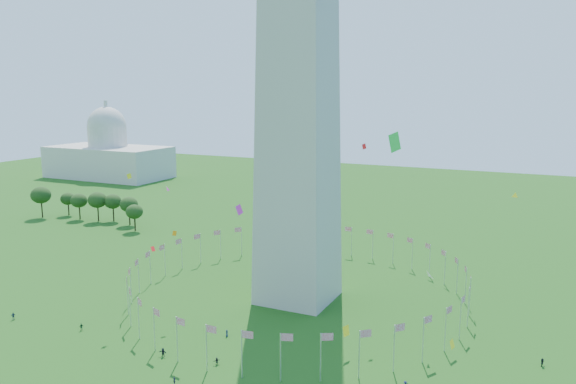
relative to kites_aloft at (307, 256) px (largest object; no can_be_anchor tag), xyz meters
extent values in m
cylinder|color=silver|center=(26.48, 25.62, -14.99)|extent=(0.24, 0.24, 9.00)
cylinder|color=silver|center=(25.87, 32.57, -14.99)|extent=(0.24, 0.24, 9.00)
cylinder|color=silver|center=(24.07, 39.30, -14.99)|extent=(0.24, 0.24, 9.00)
cylinder|color=silver|center=(21.12, 45.62, -14.99)|extent=(0.24, 0.24, 9.00)
cylinder|color=silver|center=(17.12, 51.34, -14.99)|extent=(0.24, 0.24, 9.00)
cylinder|color=silver|center=(12.19, 56.27, -14.99)|extent=(0.24, 0.24, 9.00)
cylinder|color=silver|center=(6.48, 60.26, -14.99)|extent=(0.24, 0.24, 9.00)
cylinder|color=silver|center=(0.16, 63.21, -14.99)|extent=(0.24, 0.24, 9.00)
cylinder|color=silver|center=(-6.57, 65.02, -14.99)|extent=(0.24, 0.24, 9.00)
cylinder|color=silver|center=(-13.52, 65.62, -14.99)|extent=(0.24, 0.24, 9.00)
cylinder|color=silver|center=(-20.46, 65.02, -14.99)|extent=(0.24, 0.24, 9.00)
cylinder|color=silver|center=(-27.20, 63.21, -14.99)|extent=(0.24, 0.24, 9.00)
cylinder|color=silver|center=(-33.52, 60.26, -14.99)|extent=(0.24, 0.24, 9.00)
cylinder|color=silver|center=(-39.23, 56.27, -14.99)|extent=(0.24, 0.24, 9.00)
cylinder|color=silver|center=(-44.16, 51.34, -14.99)|extent=(0.24, 0.24, 9.00)
cylinder|color=silver|center=(-48.16, 45.62, -14.99)|extent=(0.24, 0.24, 9.00)
cylinder|color=silver|center=(-51.11, 39.30, -14.99)|extent=(0.24, 0.24, 9.00)
cylinder|color=silver|center=(-52.91, 32.57, -14.99)|extent=(0.24, 0.24, 9.00)
cylinder|color=silver|center=(-53.52, 25.62, -14.99)|extent=(0.24, 0.24, 9.00)
cylinder|color=silver|center=(-52.91, 18.68, -14.99)|extent=(0.24, 0.24, 9.00)
cylinder|color=silver|center=(-51.11, 11.94, -14.99)|extent=(0.24, 0.24, 9.00)
cylinder|color=silver|center=(-48.16, 5.62, -14.99)|extent=(0.24, 0.24, 9.00)
cylinder|color=silver|center=(-44.16, -0.09, -14.99)|extent=(0.24, 0.24, 9.00)
cylinder|color=silver|center=(-39.23, -5.02, -14.99)|extent=(0.24, 0.24, 9.00)
cylinder|color=silver|center=(-33.52, -9.02, -14.99)|extent=(0.24, 0.24, 9.00)
cylinder|color=silver|center=(-27.20, -11.96, -14.99)|extent=(0.24, 0.24, 9.00)
cylinder|color=silver|center=(-20.46, -13.77, -14.99)|extent=(0.24, 0.24, 9.00)
cylinder|color=silver|center=(-13.52, -14.38, -14.99)|extent=(0.24, 0.24, 9.00)
cylinder|color=silver|center=(-6.57, -13.77, -14.99)|extent=(0.24, 0.24, 9.00)
cylinder|color=silver|center=(0.16, -11.96, -14.99)|extent=(0.24, 0.24, 9.00)
cylinder|color=silver|center=(6.48, -9.02, -14.99)|extent=(0.24, 0.24, 9.00)
cylinder|color=silver|center=(12.19, -5.02, -14.99)|extent=(0.24, 0.24, 9.00)
cylinder|color=silver|center=(17.12, -0.09, -14.99)|extent=(0.24, 0.24, 9.00)
cylinder|color=silver|center=(21.12, 5.62, -14.99)|extent=(0.24, 0.24, 9.00)
cylinder|color=silver|center=(24.07, 11.94, -14.99)|extent=(0.24, 0.24, 9.00)
cylinder|color=silver|center=(25.87, 18.68, -14.99)|extent=(0.24, 0.24, 9.00)
imported|color=#2B1747|center=(-15.89, -21.01, -18.76)|extent=(0.89, 1.02, 1.47)
imported|color=#292929|center=(-13.25, -11.54, -18.79)|extent=(1.19, 1.40, 1.41)
imported|color=#194026|center=(-47.40, -11.05, -18.70)|extent=(1.03, 1.10, 1.59)
imported|color=black|center=(-24.29, -13.26, -18.63)|extent=(1.64, 0.82, 1.72)
imported|color=#1E2346|center=(-65.35, -13.32, -18.63)|extent=(0.95, 1.17, 1.73)
imported|color=black|center=(41.48, 13.62, -18.71)|extent=(0.93, 1.55, 1.56)
imported|color=#1E2647|center=(-17.92, -0.37, -18.77)|extent=(0.84, 0.84, 1.44)
plane|color=white|center=(21.90, 4.83, -2.04)|extent=(1.53, 2.24, 1.98)
plane|color=green|center=(25.39, -36.47, 25.51)|extent=(2.21, 0.69, 2.31)
plane|color=yellow|center=(-45.13, 3.53, 11.83)|extent=(0.69, 1.29, 1.43)
plane|color=#CC2699|center=(-57.43, 33.14, 3.21)|extent=(1.10, 1.62, 1.76)
plane|color=orange|center=(-34.36, 5.01, -0.51)|extent=(1.32, 0.10, 1.32)
plane|color=#CC2699|center=(-9.32, -9.13, 9.88)|extent=(1.68, 1.23, 2.01)
plane|color=red|center=(2.68, 24.89, 18.60)|extent=(0.78, 1.20, 1.43)
plane|color=yellow|center=(29.50, -16.80, -4.45)|extent=(0.82, 1.44, 1.44)
plane|color=yellow|center=(20.97, 8.26, -13.26)|extent=(1.34, 1.74, 1.63)
plane|color=yellow|center=(7.19, 2.22, -14.49)|extent=(1.95, 1.32, 2.14)
plane|color=red|center=(-62.32, 31.54, -14.49)|extent=(1.56, 1.70, 1.40)
plane|color=yellow|center=(34.25, 22.85, 10.48)|extent=(1.17, 0.58, 1.07)
ellipsoid|color=#284E1A|center=(-142.73, 62.69, -13.38)|extent=(7.82, 7.82, 12.22)
ellipsoid|color=#284E1A|center=(-136.37, 70.30, -14.92)|extent=(5.85, 5.85, 9.14)
ellipsoid|color=#284E1A|center=(-126.62, 66.69, -14.45)|extent=(6.45, 6.45, 10.09)
ellipsoid|color=#284E1A|center=(-117.54, 67.24, -13.84)|extent=(7.23, 7.23, 11.30)
ellipsoid|color=#284E1A|center=(-112.40, 70.03, -14.27)|extent=(6.69, 6.69, 10.45)
ellipsoid|color=#284E1A|center=(-102.52, 67.84, -14.22)|extent=(6.75, 6.75, 10.54)
ellipsoid|color=#284E1A|center=(-94.33, 61.25, -14.69)|extent=(6.15, 6.15, 9.62)
camera|label=1|loc=(40.18, -93.46, 30.79)|focal=35.00mm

